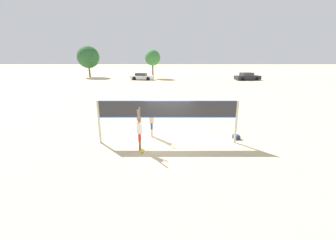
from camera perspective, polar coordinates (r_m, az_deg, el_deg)
ground_plane at (r=12.61m, az=0.00°, el=-5.73°), size 200.00×200.00×0.00m
volleyball_net at (r=12.07m, az=0.00°, el=1.69°), size 7.60×0.13×2.38m
player_spiker at (r=11.40m, az=-7.21°, el=-2.10°), size 0.28×0.71×2.19m
player_blocker at (r=13.20m, az=-4.11°, el=0.36°), size 0.28×0.70×2.12m
volleyball at (r=11.38m, az=-6.36°, el=-7.79°), size 0.21×0.21×0.21m
gear_bag at (r=13.68m, az=17.04°, el=-4.17°), size 0.38×0.35×0.22m
parked_car_near at (r=44.18m, az=-6.52°, el=10.87°), size 4.58×2.32×1.27m
parked_car_mid at (r=45.97m, az=19.58°, el=10.32°), size 4.98×2.74×1.40m
tree_left_cluster at (r=47.09m, az=-3.85°, el=15.49°), size 3.13×3.13×5.63m
tree_right_cluster at (r=51.98m, az=-19.51°, el=14.81°), size 4.58×4.58×6.44m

